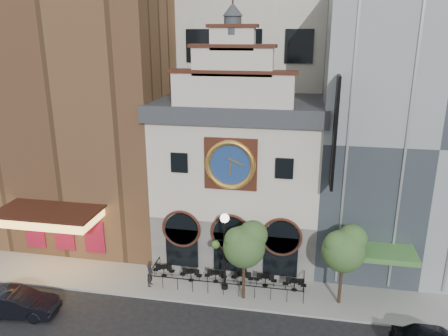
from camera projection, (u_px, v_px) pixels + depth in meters
name	position (u px, v px, depth m)	size (l,w,h in m)	color
ground	(220.00, 307.00, 28.28)	(120.00, 120.00, 0.00)	black
sidewalk	(227.00, 285.00, 30.60)	(44.00, 5.00, 0.15)	gray
clock_building	(239.00, 173.00, 33.63)	(12.60, 8.78, 18.65)	#605E5B
theater_building	(89.00, 88.00, 36.16)	(14.00, 15.60, 25.00)	brown
retail_building	(417.00, 130.00, 32.34)	(14.00, 14.40, 20.00)	gray
cafe_railing	(227.00, 279.00, 30.45)	(10.60, 2.60, 0.90)	black
bistro_0	(164.00, 270.00, 31.51)	(1.58, 0.68, 0.90)	black
bistro_1	(191.00, 275.00, 30.93)	(1.58, 0.68, 0.90)	black
bistro_2	(216.00, 276.00, 30.76)	(1.58, 0.68, 0.90)	black
bistro_3	(242.00, 278.00, 30.57)	(1.58, 0.68, 0.90)	black
bistro_4	(265.00, 280.00, 30.30)	(1.58, 0.68, 0.90)	black
bistro_5	(295.00, 284.00, 29.75)	(1.58, 0.68, 0.90)	black
car_left	(16.00, 303.00, 27.30)	(1.78, 5.10, 1.68)	black
pedestrian	(150.00, 275.00, 30.19)	(0.61, 0.40, 1.67)	black
lamppost	(225.00, 243.00, 29.08)	(1.78, 0.61, 5.57)	black
tree_left	(245.00, 243.00, 27.88)	(2.83, 2.73, 5.45)	#382619
tree_right	(344.00, 248.00, 27.39)	(2.81, 2.71, 5.41)	#382619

